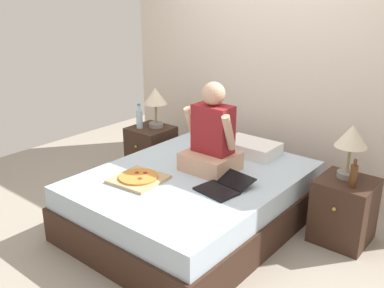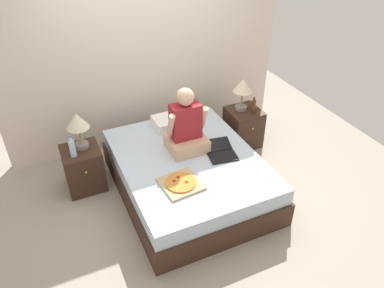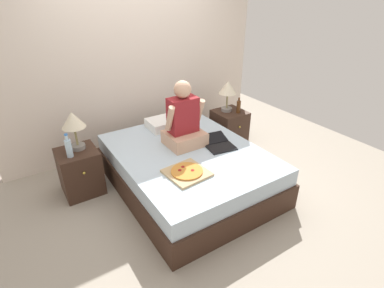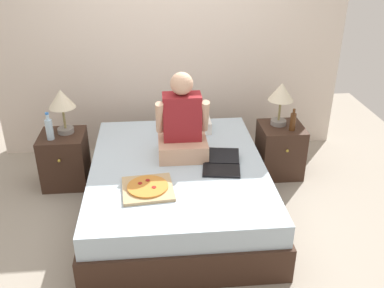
# 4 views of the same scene
# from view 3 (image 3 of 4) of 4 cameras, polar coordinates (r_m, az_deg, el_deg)

# --- Properties ---
(ground_plane) EXTENTS (5.88, 5.88, 0.00)m
(ground_plane) POSITION_cam_3_polar(r_m,az_deg,el_deg) (3.76, -0.75, -7.91)
(ground_plane) COLOR #9E9384
(wall_back) EXTENTS (3.88, 0.12, 2.50)m
(wall_back) POSITION_cam_3_polar(r_m,az_deg,el_deg) (4.38, -10.72, 14.90)
(wall_back) COLOR beige
(wall_back) RESTS_ON ground
(bed) EXTENTS (1.58, 2.01, 0.50)m
(bed) POSITION_cam_3_polar(r_m,az_deg,el_deg) (3.63, -0.77, -4.77)
(bed) COLOR #382319
(bed) RESTS_ON ground
(nightstand_left) EXTENTS (0.44, 0.47, 0.55)m
(nightstand_left) POSITION_cam_3_polar(r_m,az_deg,el_deg) (3.76, -20.51, -4.93)
(nightstand_left) COLOR #382319
(nightstand_left) RESTS_ON ground
(lamp_on_left_nightstand) EXTENTS (0.26, 0.26, 0.45)m
(lamp_on_left_nightstand) POSITION_cam_3_polar(r_m,az_deg,el_deg) (3.55, -21.69, 3.82)
(lamp_on_left_nightstand) COLOR gray
(lamp_on_left_nightstand) RESTS_ON nightstand_left
(water_bottle) EXTENTS (0.07, 0.07, 0.28)m
(water_bottle) POSITION_cam_3_polar(r_m,az_deg,el_deg) (3.49, -22.44, -0.65)
(water_bottle) COLOR silver
(water_bottle) RESTS_ON nightstand_left
(nightstand_right) EXTENTS (0.44, 0.47, 0.55)m
(nightstand_right) POSITION_cam_3_polar(r_m,az_deg,el_deg) (4.62, 7.07, 3.02)
(nightstand_right) COLOR #382319
(nightstand_right) RESTS_ON ground
(lamp_on_right_nightstand) EXTENTS (0.26, 0.26, 0.45)m
(lamp_on_right_nightstand) POSITION_cam_3_polar(r_m,az_deg,el_deg) (4.42, 6.81, 10.23)
(lamp_on_right_nightstand) COLOR gray
(lamp_on_right_nightstand) RESTS_ON nightstand_right
(beer_bottle) EXTENTS (0.06, 0.06, 0.23)m
(beer_bottle) POSITION_cam_3_polar(r_m,az_deg,el_deg) (4.45, 8.87, 7.07)
(beer_bottle) COLOR #512D14
(beer_bottle) RESTS_ON nightstand_right
(pillow) EXTENTS (0.52, 0.34, 0.12)m
(pillow) POSITION_cam_3_polar(r_m,az_deg,el_deg) (4.09, -4.79, 4.10)
(pillow) COLOR white
(pillow) RESTS_ON bed
(person_seated) EXTENTS (0.47, 0.40, 0.78)m
(person_seated) POSITION_cam_3_polar(r_m,az_deg,el_deg) (3.53, -1.60, 4.22)
(person_seated) COLOR tan
(person_seated) RESTS_ON bed
(laptop) EXTENTS (0.38, 0.46, 0.07)m
(laptop) POSITION_cam_3_polar(r_m,az_deg,el_deg) (3.60, 5.13, -0.07)
(laptop) COLOR black
(laptop) RESTS_ON bed
(pizza_box) EXTENTS (0.43, 0.43, 0.04)m
(pizza_box) POSITION_cam_3_polar(r_m,az_deg,el_deg) (3.07, -0.98, -5.40)
(pizza_box) COLOR tan
(pizza_box) RESTS_ON bed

